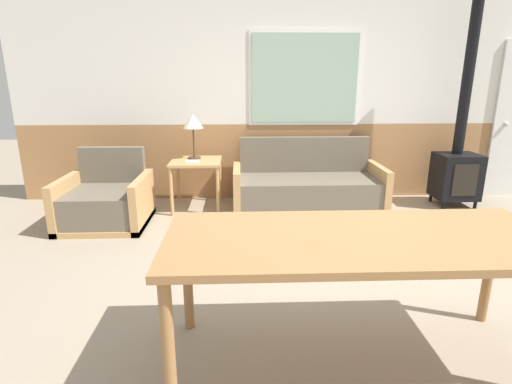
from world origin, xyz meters
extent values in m
plane|color=gray|center=(0.00, 0.00, 0.00)|extent=(16.00, 16.00, 0.00)
cube|color=#AD7A4C|center=(0.00, 2.63, 0.48)|extent=(7.20, 0.06, 0.97)
cube|color=white|center=(0.00, 2.63, 1.83)|extent=(7.20, 0.06, 1.73)
cube|color=white|center=(0.01, 2.59, 1.53)|extent=(1.38, 0.01, 1.14)
cube|color=#99BCA8|center=(0.01, 2.58, 1.53)|extent=(1.30, 0.02, 1.06)
cube|color=tan|center=(0.01, 2.10, 0.03)|extent=(1.78, 0.78, 0.06)
cube|color=#6B6051|center=(0.01, 2.08, 0.22)|extent=(1.62, 0.70, 0.32)
cube|color=#6B6051|center=(0.01, 2.44, 0.60)|extent=(1.62, 0.10, 0.44)
cube|color=tan|center=(-0.84, 2.10, 0.26)|extent=(0.08, 0.78, 0.52)
cube|color=tan|center=(0.86, 2.10, 0.26)|extent=(0.08, 0.78, 0.52)
cube|color=tan|center=(-2.26, 1.63, 0.03)|extent=(0.88, 0.83, 0.06)
cube|color=#6B6051|center=(-2.26, 1.61, 0.22)|extent=(0.72, 0.75, 0.32)
cube|color=#6B6051|center=(-2.26, 2.00, 0.58)|extent=(0.72, 0.10, 0.40)
cube|color=tan|center=(-2.66, 1.63, 0.26)|extent=(0.08, 0.83, 0.52)
cube|color=tan|center=(-1.86, 1.63, 0.26)|extent=(0.08, 0.83, 0.52)
cube|color=tan|center=(-1.33, 2.16, 0.58)|extent=(0.59, 0.59, 0.03)
cylinder|color=tan|center=(-1.59, 1.89, 0.28)|extent=(0.04, 0.04, 0.56)
cylinder|color=tan|center=(-1.06, 1.89, 0.28)|extent=(0.04, 0.04, 0.56)
cylinder|color=tan|center=(-1.59, 2.42, 0.28)|extent=(0.04, 0.04, 0.56)
cylinder|color=tan|center=(-1.06, 2.42, 0.28)|extent=(0.04, 0.04, 0.56)
cylinder|color=#4C3823|center=(-1.36, 2.26, 0.60)|extent=(0.16, 0.16, 0.02)
cylinder|color=#4C3823|center=(-1.36, 2.26, 0.79)|extent=(0.02, 0.02, 0.35)
cone|color=silver|center=(-1.36, 2.26, 1.04)|extent=(0.24, 0.24, 0.16)
cube|color=white|center=(-1.36, 2.06, 0.60)|extent=(0.15, 0.12, 0.02)
cube|color=#9E7042|center=(-0.18, -0.62, 0.73)|extent=(2.03, 0.81, 0.04)
cylinder|color=#9E7042|center=(-1.14, -0.96, 0.36)|extent=(0.06, 0.06, 0.71)
cylinder|color=#9E7042|center=(-1.14, -0.27, 0.36)|extent=(0.06, 0.06, 0.71)
cylinder|color=#9E7042|center=(0.77, -0.27, 0.36)|extent=(0.06, 0.06, 0.71)
cylinder|color=black|center=(1.65, 1.98, 0.05)|extent=(0.04, 0.04, 0.10)
cylinder|color=black|center=(2.04, 1.98, 0.05)|extent=(0.04, 0.04, 0.10)
cylinder|color=black|center=(1.65, 2.32, 0.05)|extent=(0.04, 0.04, 0.10)
cylinder|color=black|center=(2.04, 2.32, 0.05)|extent=(0.04, 0.04, 0.10)
cube|color=black|center=(1.84, 2.15, 0.37)|extent=(0.49, 0.42, 0.55)
cube|color=black|center=(1.84, 1.94, 0.37)|extent=(0.29, 0.01, 0.38)
cylinder|color=black|center=(1.84, 2.19, 1.55)|extent=(0.12, 0.12, 1.81)
sphere|color=silver|center=(2.62, 2.54, 0.96)|extent=(0.06, 0.06, 0.06)
camera|label=1|loc=(-0.80, -2.51, 1.53)|focal=28.00mm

